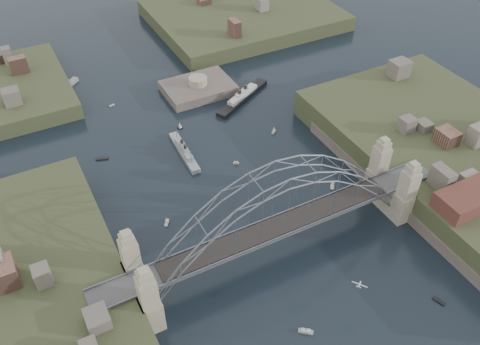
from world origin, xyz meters
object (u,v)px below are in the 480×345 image
wharf_shed (477,195)px  ocean_liner (243,97)px  fort_island (199,93)px  bridge (280,214)px  naval_cruiser_near (184,152)px  naval_cruiser_far (63,89)px

wharf_shed → ocean_liner: size_ratio=0.86×
fort_island → wharf_shed: (32.00, -84.00, 10.34)m
bridge → ocean_liner: size_ratio=3.61×
naval_cruiser_near → naval_cruiser_far: size_ratio=1.48×
naval_cruiser_far → fort_island: bearing=-28.7°
naval_cruiser_near → fort_island: bearing=58.7°
ocean_liner → wharf_shed: bearing=-73.7°
naval_cruiser_near → naval_cruiser_far: (-22.42, 49.07, -0.09)m
naval_cruiser_near → naval_cruiser_far: naval_cruiser_near is taller
fort_island → bridge: bearing=-99.7°
wharf_shed → naval_cruiser_far: size_ratio=1.58×
bridge → fort_island: size_ratio=3.82×
fort_island → wharf_shed: 90.48m
wharf_shed → naval_cruiser_near: (-48.79, 56.37, -9.13)m
naval_cruiser_far → naval_cruiser_near: bearing=-65.4°
fort_island → naval_cruiser_near: size_ratio=1.17×
fort_island → naval_cruiser_far: 44.71m
wharf_shed → ocean_liner: wharf_shed is taller
bridge → ocean_liner: bearing=69.1°
fort_island → naval_cruiser_far: fort_island is taller
bridge → ocean_liner: (22.64, 59.26, -11.38)m
fort_island → naval_cruiser_near: bearing=-121.3°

